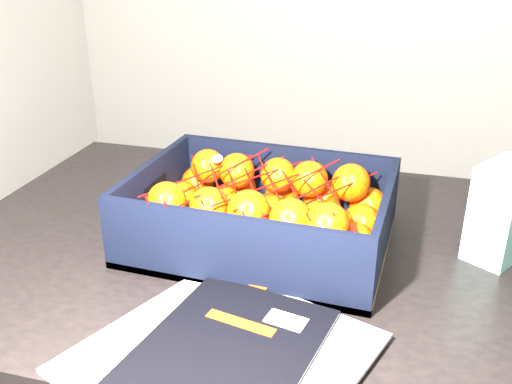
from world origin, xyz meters
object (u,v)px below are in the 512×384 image
(table, at_px, (284,293))
(retail_carton, at_px, (503,212))
(magazine_stack, at_px, (223,354))
(produce_crate, at_px, (261,223))

(table, xyz_separation_m, retail_carton, (0.34, 0.08, 0.18))
(table, bearing_deg, magazine_stack, -89.17)
(magazine_stack, distance_m, retail_carton, 0.52)
(magazine_stack, xyz_separation_m, retail_carton, (0.34, 0.39, 0.07))
(retail_carton, bearing_deg, produce_crate, -138.68)
(magazine_stack, height_order, retail_carton, retail_carton)
(table, distance_m, magazine_stack, 0.32)
(magazine_stack, relative_size, retail_carton, 2.51)
(table, bearing_deg, produce_crate, -178.82)
(produce_crate, height_order, retail_carton, retail_carton)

